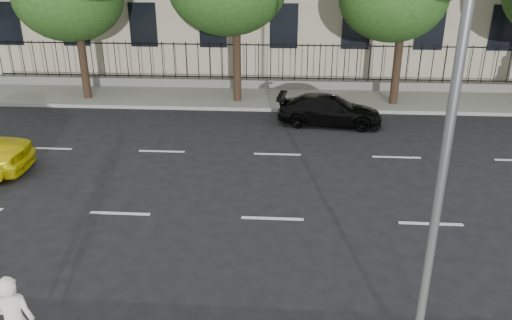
% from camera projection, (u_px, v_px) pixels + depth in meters
% --- Properties ---
extents(ground, '(120.00, 120.00, 0.00)m').
position_uv_depth(ground, '(268.00, 276.00, 10.52)').
color(ground, black).
rests_on(ground, ground).
extents(far_sidewalk, '(60.00, 4.00, 0.15)m').
position_uv_depth(far_sidewalk, '(282.00, 98.00, 23.41)').
color(far_sidewalk, gray).
rests_on(far_sidewalk, ground).
extents(lane_markings, '(49.60, 4.62, 0.01)m').
position_uv_depth(lane_markings, '(275.00, 182.00, 14.90)').
color(lane_markings, silver).
rests_on(lane_markings, ground).
extents(iron_fence, '(30.00, 0.50, 2.20)m').
position_uv_depth(iron_fence, '(283.00, 78.00, 24.76)').
color(iron_fence, slate).
rests_on(iron_fence, far_sidewalk).
extents(street_light, '(0.25, 3.32, 8.05)m').
position_uv_depth(street_light, '(449.00, 44.00, 6.77)').
color(street_light, slate).
rests_on(street_light, near_sidewalk).
extents(black_sedan, '(4.27, 2.11, 1.19)m').
position_uv_depth(black_sedan, '(330.00, 110.00, 19.77)').
color(black_sedan, black).
rests_on(black_sedan, ground).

